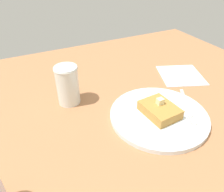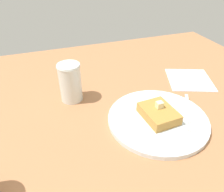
% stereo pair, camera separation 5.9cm
% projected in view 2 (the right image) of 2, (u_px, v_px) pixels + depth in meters
% --- Properties ---
extents(table_surface, '(1.16, 1.16, 0.03)m').
position_uv_depth(table_surface, '(143.00, 129.00, 0.57)').
color(table_surface, '#A97048').
rests_on(table_surface, ground).
extents(plate, '(0.26, 0.26, 0.01)m').
position_uv_depth(plate, '(158.00, 119.00, 0.57)').
color(plate, silver).
rests_on(plate, table_surface).
extents(toast_slice_center, '(0.08, 0.10, 0.03)m').
position_uv_depth(toast_slice_center, '(159.00, 113.00, 0.56)').
color(toast_slice_center, '#B38039').
rests_on(toast_slice_center, plate).
extents(butter_pat_primary, '(0.02, 0.02, 0.02)m').
position_uv_depth(butter_pat_primary, '(159.00, 105.00, 0.55)').
color(butter_pat_primary, beige).
rests_on(butter_pat_primary, toast_slice_center).
extents(fork, '(0.09, 0.15, 0.00)m').
position_uv_depth(fork, '(189.00, 113.00, 0.58)').
color(fork, silver).
rests_on(fork, plate).
extents(syrup_jar, '(0.07, 0.07, 0.11)m').
position_uv_depth(syrup_jar, '(71.00, 84.00, 0.63)').
color(syrup_jar, '#471B06').
rests_on(syrup_jar, table_surface).
extents(napkin, '(0.19, 0.19, 0.00)m').
position_uv_depth(napkin, '(189.00, 80.00, 0.75)').
color(napkin, white).
rests_on(napkin, table_surface).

